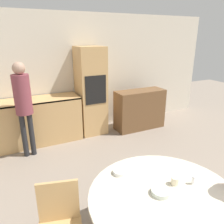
{
  "coord_description": "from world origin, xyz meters",
  "views": [
    {
      "loc": [
        -1.37,
        0.25,
        2.12
      ],
      "look_at": [
        -0.06,
        2.91,
        1.08
      ],
      "focal_mm": 35.0,
      "sensor_mm": 36.0,
      "label": 1
    }
  ],
  "objects_px": {
    "oven_unit": "(91,91)",
    "person_standing": "(23,99)",
    "bowl_near": "(120,172)",
    "chair_far_left": "(60,223)",
    "dining_table": "(163,212)",
    "cup": "(175,181)",
    "sideboard": "(140,110)",
    "bowl_centre": "(161,192)"
  },
  "relations": [
    {
      "from": "oven_unit",
      "to": "cup",
      "type": "relative_size",
      "value": 24.8
    },
    {
      "from": "oven_unit",
      "to": "sideboard",
      "type": "distance_m",
      "value": 1.25
    },
    {
      "from": "dining_table",
      "to": "bowl_near",
      "type": "bearing_deg",
      "value": 113.99
    },
    {
      "from": "oven_unit",
      "to": "bowl_near",
      "type": "bearing_deg",
      "value": -104.6
    },
    {
      "from": "sideboard",
      "to": "bowl_near",
      "type": "distance_m",
      "value": 2.99
    },
    {
      "from": "chair_far_left",
      "to": "cup",
      "type": "height_order",
      "value": "chair_far_left"
    },
    {
      "from": "dining_table",
      "to": "cup",
      "type": "bearing_deg",
      "value": 23.09
    },
    {
      "from": "bowl_centre",
      "to": "oven_unit",
      "type": "bearing_deg",
      "value": 80.8
    },
    {
      "from": "bowl_near",
      "to": "person_standing",
      "type": "bearing_deg",
      "value": 108.69
    },
    {
      "from": "chair_far_left",
      "to": "bowl_near",
      "type": "xyz_separation_m",
      "value": [
        0.7,
        0.14,
        0.25
      ]
    },
    {
      "from": "bowl_near",
      "to": "oven_unit",
      "type": "bearing_deg",
      "value": 75.4
    },
    {
      "from": "bowl_near",
      "to": "dining_table",
      "type": "bearing_deg",
      "value": -66.01
    },
    {
      "from": "person_standing",
      "to": "cup",
      "type": "bearing_deg",
      "value": -66.17
    },
    {
      "from": "chair_far_left",
      "to": "bowl_centre",
      "type": "height_order",
      "value": "chair_far_left"
    },
    {
      "from": "oven_unit",
      "to": "chair_far_left",
      "type": "height_order",
      "value": "oven_unit"
    },
    {
      "from": "sideboard",
      "to": "bowl_near",
      "type": "xyz_separation_m",
      "value": [
        -1.8,
        -2.37,
        0.28
      ]
    },
    {
      "from": "sideboard",
      "to": "chair_far_left",
      "type": "xyz_separation_m",
      "value": [
        -2.5,
        -2.52,
        0.03
      ]
    },
    {
      "from": "oven_unit",
      "to": "bowl_near",
      "type": "relative_size",
      "value": 12.79
    },
    {
      "from": "bowl_near",
      "to": "bowl_centre",
      "type": "height_order",
      "value": "bowl_centre"
    },
    {
      "from": "oven_unit",
      "to": "bowl_near",
      "type": "height_order",
      "value": "oven_unit"
    },
    {
      "from": "oven_unit",
      "to": "chair_far_left",
      "type": "bearing_deg",
      "value": -116.41
    },
    {
      "from": "dining_table",
      "to": "cup",
      "type": "xyz_separation_m",
      "value": [
        0.19,
        0.08,
        0.24
      ]
    },
    {
      "from": "oven_unit",
      "to": "person_standing",
      "type": "distance_m",
      "value": 1.52
    },
    {
      "from": "dining_table",
      "to": "bowl_centre",
      "type": "xyz_separation_m",
      "value": [
        -0.02,
        0.03,
        0.22
      ]
    },
    {
      "from": "sideboard",
      "to": "cup",
      "type": "xyz_separation_m",
      "value": [
        -1.4,
        -2.77,
        0.3
      ]
    },
    {
      "from": "dining_table",
      "to": "chair_far_left",
      "type": "height_order",
      "value": "chair_far_left"
    },
    {
      "from": "person_standing",
      "to": "dining_table",
      "type": "bearing_deg",
      "value": -70.33
    },
    {
      "from": "oven_unit",
      "to": "chair_far_left",
      "type": "xyz_separation_m",
      "value": [
        -1.4,
        -2.81,
        -0.46
      ]
    },
    {
      "from": "oven_unit",
      "to": "bowl_centre",
      "type": "xyz_separation_m",
      "value": [
        -0.5,
        -3.11,
        -0.21
      ]
    },
    {
      "from": "oven_unit",
      "to": "sideboard",
      "type": "bearing_deg",
      "value": -14.81
    },
    {
      "from": "sideboard",
      "to": "dining_table",
      "type": "bearing_deg",
      "value": -119.13
    },
    {
      "from": "dining_table",
      "to": "bowl_near",
      "type": "height_order",
      "value": "bowl_near"
    },
    {
      "from": "oven_unit",
      "to": "bowl_near",
      "type": "xyz_separation_m",
      "value": [
        -0.69,
        -2.67,
        -0.21
      ]
    },
    {
      "from": "oven_unit",
      "to": "chair_far_left",
      "type": "relative_size",
      "value": 2.19
    },
    {
      "from": "bowl_near",
      "to": "chair_far_left",
      "type": "bearing_deg",
      "value": -168.54
    },
    {
      "from": "bowl_near",
      "to": "sideboard",
      "type": "bearing_deg",
      "value": 52.83
    },
    {
      "from": "dining_table",
      "to": "person_standing",
      "type": "bearing_deg",
      "value": 109.67
    },
    {
      "from": "bowl_centre",
      "to": "dining_table",
      "type": "bearing_deg",
      "value": -54.1
    },
    {
      "from": "sideboard",
      "to": "bowl_centre",
      "type": "distance_m",
      "value": 3.26
    },
    {
      "from": "person_standing",
      "to": "cup",
      "type": "height_order",
      "value": "person_standing"
    },
    {
      "from": "sideboard",
      "to": "chair_far_left",
      "type": "height_order",
      "value": "sideboard"
    },
    {
      "from": "dining_table",
      "to": "bowl_centre",
      "type": "distance_m",
      "value": 0.22
    }
  ]
}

